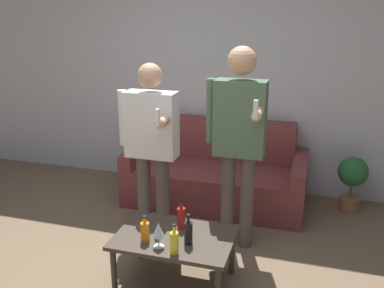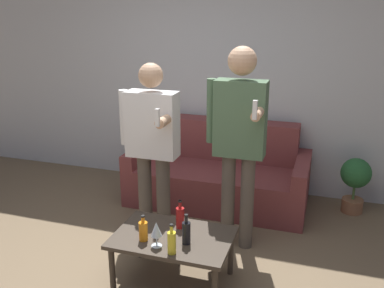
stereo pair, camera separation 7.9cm
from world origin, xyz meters
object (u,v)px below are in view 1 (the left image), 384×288
Objects in this scene: couch at (217,174)px; bottle_orange at (145,231)px; coffee_table at (175,242)px; person_standing_right at (239,133)px; person_standing_left at (151,139)px.

couch is 1.68m from bottle_orange.
person_standing_right reaches higher than coffee_table.
bottle_orange is at bearing -122.46° from person_standing_right.
person_standing_right is (0.51, 0.81, 0.55)m from bottle_orange.
coffee_table is 4.41× the size of bottle_orange.
coffee_table is 0.25m from bottle_orange.
bottle_orange is 1.10m from person_standing_right.
couch is 1.19m from person_standing_right.
couch is at bearing 66.75° from person_standing_left.
coffee_table is at bearing -56.44° from person_standing_left.
person_standing_left is at bearing -113.25° from couch.
person_standing_right is at bearing 64.13° from coffee_table.
couch is 1.08× the size of person_standing_right.
coffee_table is 0.96m from person_standing_left.
person_standing_right is (0.76, 0.03, 0.11)m from person_standing_left.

